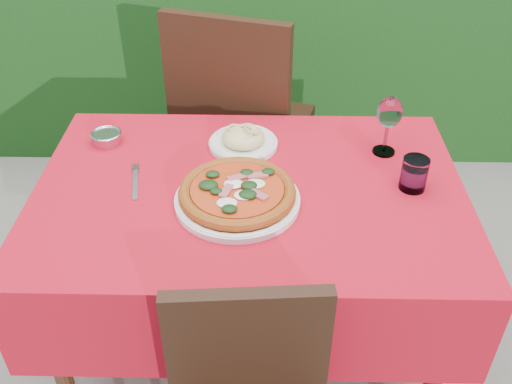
{
  "coord_description": "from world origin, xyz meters",
  "views": [
    {
      "loc": [
        0.05,
        -1.34,
        1.73
      ],
      "look_at": [
        0.02,
        -0.05,
        0.77
      ],
      "focal_mm": 40.0,
      "sensor_mm": 36.0,
      "label": 1
    }
  ],
  "objects_px": {
    "wine_glass": "(389,115)",
    "pizza_plate": "(237,194)",
    "chair_far": "(238,118)",
    "water_glass": "(414,175)",
    "steel_ramekin": "(107,138)",
    "pasta_plate": "(243,140)",
    "fork": "(135,185)"
  },
  "relations": [
    {
      "from": "fork",
      "to": "water_glass",
      "type": "bearing_deg",
      "value": -9.86
    },
    {
      "from": "pasta_plate",
      "to": "fork",
      "type": "relative_size",
      "value": 1.12
    },
    {
      "from": "water_glass",
      "to": "pizza_plate",
      "type": "bearing_deg",
      "value": -170.69
    },
    {
      "from": "chair_far",
      "to": "wine_glass",
      "type": "xyz_separation_m",
      "value": [
        0.49,
        -0.46,
        0.28
      ]
    },
    {
      "from": "chair_far",
      "to": "pasta_plate",
      "type": "xyz_separation_m",
      "value": [
        0.04,
        -0.43,
        0.16
      ]
    },
    {
      "from": "chair_far",
      "to": "steel_ramekin",
      "type": "relative_size",
      "value": 11.53
    },
    {
      "from": "chair_far",
      "to": "steel_ramekin",
      "type": "height_order",
      "value": "chair_far"
    },
    {
      "from": "pizza_plate",
      "to": "steel_ramekin",
      "type": "bearing_deg",
      "value": 144.56
    },
    {
      "from": "pizza_plate",
      "to": "pasta_plate",
      "type": "relative_size",
      "value": 1.58
    },
    {
      "from": "pizza_plate",
      "to": "steel_ramekin",
      "type": "distance_m",
      "value": 0.54
    },
    {
      "from": "steel_ramekin",
      "to": "chair_far",
      "type": "bearing_deg",
      "value": 45.88
    },
    {
      "from": "wine_glass",
      "to": "steel_ramekin",
      "type": "relative_size",
      "value": 2.11
    },
    {
      "from": "steel_ramekin",
      "to": "water_glass",
      "type": "bearing_deg",
      "value": -13.71
    },
    {
      "from": "wine_glass",
      "to": "chair_far",
      "type": "bearing_deg",
      "value": 136.69
    },
    {
      "from": "water_glass",
      "to": "fork",
      "type": "xyz_separation_m",
      "value": [
        -0.81,
        -0.01,
        -0.04
      ]
    },
    {
      "from": "wine_glass",
      "to": "fork",
      "type": "relative_size",
      "value": 0.97
    },
    {
      "from": "water_glass",
      "to": "fork",
      "type": "relative_size",
      "value": 0.5
    },
    {
      "from": "fork",
      "to": "steel_ramekin",
      "type": "relative_size",
      "value": 2.18
    },
    {
      "from": "pizza_plate",
      "to": "water_glass",
      "type": "distance_m",
      "value": 0.51
    },
    {
      "from": "pizza_plate",
      "to": "water_glass",
      "type": "relative_size",
      "value": 3.54
    },
    {
      "from": "chair_far",
      "to": "pizza_plate",
      "type": "distance_m",
      "value": 0.75
    },
    {
      "from": "pasta_plate",
      "to": "steel_ramekin",
      "type": "height_order",
      "value": "pasta_plate"
    },
    {
      "from": "chair_far",
      "to": "water_glass",
      "type": "xyz_separation_m",
      "value": [
        0.54,
        -0.65,
        0.19
      ]
    },
    {
      "from": "pizza_plate",
      "to": "wine_glass",
      "type": "xyz_separation_m",
      "value": [
        0.45,
        0.27,
        0.11
      ]
    },
    {
      "from": "pizza_plate",
      "to": "water_glass",
      "type": "height_order",
      "value": "water_glass"
    },
    {
      "from": "pasta_plate",
      "to": "fork",
      "type": "distance_m",
      "value": 0.38
    },
    {
      "from": "chair_far",
      "to": "wine_glass",
      "type": "bearing_deg",
      "value": 153.79
    },
    {
      "from": "pizza_plate",
      "to": "wine_glass",
      "type": "distance_m",
      "value": 0.54
    },
    {
      "from": "wine_glass",
      "to": "fork",
      "type": "distance_m",
      "value": 0.79
    },
    {
      "from": "wine_glass",
      "to": "pizza_plate",
      "type": "bearing_deg",
      "value": -148.9
    },
    {
      "from": "steel_ramekin",
      "to": "pizza_plate",
      "type": "bearing_deg",
      "value": -35.44
    },
    {
      "from": "chair_far",
      "to": "wine_glass",
      "type": "distance_m",
      "value": 0.72
    }
  ]
}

